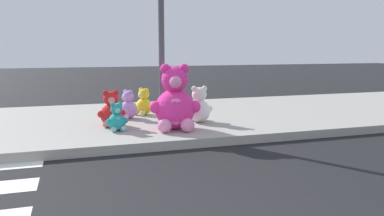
% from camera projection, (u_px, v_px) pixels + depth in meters
% --- Properties ---
extents(sidewalk, '(28.00, 4.40, 0.15)m').
position_uv_depth(sidewalk, '(105.00, 122.00, 7.70)').
color(sidewalk, '#9E9B93').
rests_on(sidewalk, ground_plane).
extents(sign_pole, '(0.56, 0.11, 3.20)m').
position_uv_depth(sign_pole, '(161.00, 32.00, 6.96)').
color(sign_pole, '#4C4C51').
rests_on(sign_pole, sidewalk).
extents(plush_pink_large, '(0.88, 0.81, 1.15)m').
position_uv_depth(plush_pink_large, '(175.00, 103.00, 6.64)').
color(plush_pink_large, '#F22D93').
rests_on(plush_pink_large, sidewalk).
extents(plush_teal, '(0.38, 0.34, 0.50)m').
position_uv_depth(plush_teal, '(117.00, 119.00, 6.56)').
color(plush_teal, teal).
rests_on(plush_teal, sidewalk).
extents(plush_red, '(0.51, 0.45, 0.66)m').
position_uv_depth(plush_red, '(111.00, 112.00, 6.96)').
color(plush_red, red).
rests_on(plush_red, sidewalk).
extents(plush_white, '(0.54, 0.49, 0.70)m').
position_uv_depth(plush_white, '(199.00, 107.00, 7.34)').
color(plush_white, white).
rests_on(plush_white, sidewalk).
extents(plush_lavender, '(0.42, 0.40, 0.59)m').
position_uv_depth(plush_lavender, '(128.00, 107.00, 7.72)').
color(plush_lavender, '#B28CD8').
rests_on(plush_lavender, sidewalk).
extents(plush_lime, '(0.37, 0.36, 0.51)m').
position_uv_depth(plush_lime, '(171.00, 106.00, 8.00)').
color(plush_lime, '#8CD133').
rests_on(plush_lime, sidewalk).
extents(plush_yellow, '(0.42, 0.41, 0.58)m').
position_uv_depth(plush_yellow, '(143.00, 104.00, 8.13)').
color(plush_yellow, yellow).
rests_on(plush_yellow, sidewalk).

